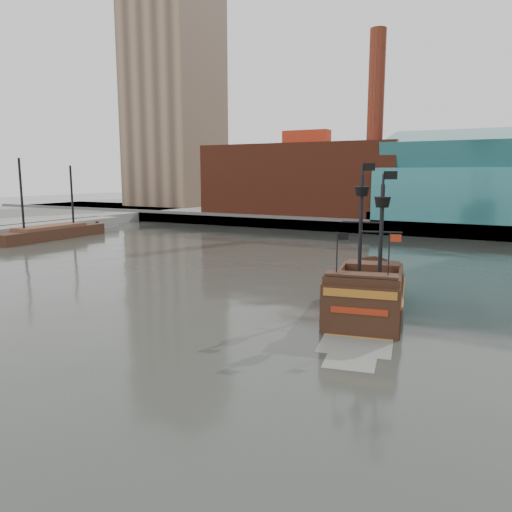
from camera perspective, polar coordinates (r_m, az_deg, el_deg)
The scene contains 7 objects.
ground at distance 36.02m, azimuth -6.55°, elevation -8.28°, with size 400.00×400.00×0.00m, color #292B26.
promenade_far at distance 122.12m, azimuth 18.92°, elevation 4.20°, with size 220.00×60.00×2.00m, color slate.
seawall at distance 93.23m, azimuth 15.91°, elevation 3.09°, with size 220.00×1.00×2.60m, color #4C4C49.
pier at distance 97.55m, azimuth -24.85°, elevation 2.67°, with size 6.00×40.00×2.00m, color slate.
skyline at distance 114.43m, azimuth 21.59°, elevation 15.57°, with size 149.00×45.00×62.00m.
pirate_ship at distance 40.56m, azimuth 12.57°, elevation -4.77°, with size 8.11×17.48×12.60m.
docked_vessel at distance 91.17m, azimuth -22.42°, elevation 2.35°, with size 5.36×20.76×14.01m.
Camera 1 is at (19.73, -28.11, 10.87)m, focal length 35.00 mm.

